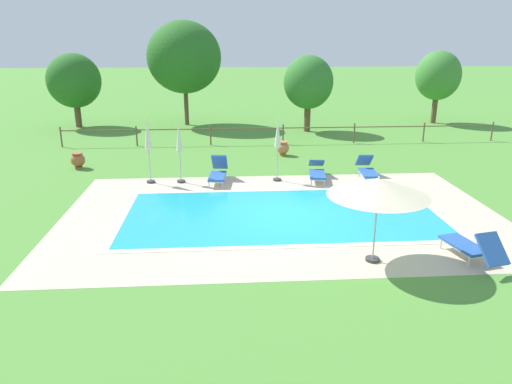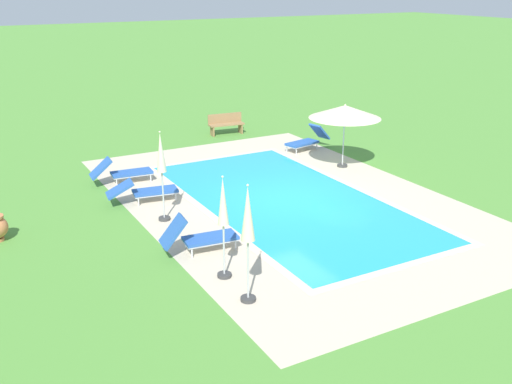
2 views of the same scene
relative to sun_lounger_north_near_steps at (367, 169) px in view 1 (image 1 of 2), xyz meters
name	(u,v)px [view 1 (image 1 of 2)]	position (x,y,z in m)	size (l,w,h in m)	color
ground_plane	(281,214)	(-3.91, -3.78, -0.38)	(160.00, 160.00, 0.00)	#518E38
pool_deck_paving	(281,214)	(-3.91, -3.78, -0.37)	(13.89, 8.82, 0.01)	beige
swimming_pool_water	(281,214)	(-3.91, -3.78, -0.37)	(9.84, 4.78, 0.01)	#23A8C1
pool_coping_rim	(281,214)	(-3.91, -3.78, -0.37)	(10.32, 5.26, 0.01)	beige
sun_lounger_north_near_steps	(367,169)	(0.00, 0.00, 0.00)	(0.76, 2.01, 0.88)	#2856A8
sun_lounger_north_mid	(472,246)	(0.46, -7.42, 0.01)	(0.98, 2.00, 0.93)	#2856A8
sun_lounger_north_far	(317,171)	(-2.04, -0.04, -0.02)	(0.89, 2.13, 0.72)	#2856A8
sun_lounger_north_end	(218,172)	(-5.95, -0.06, 0.02)	(0.78, 1.91, 0.99)	#2856A8
patio_umbrella_open_foreground	(378,187)	(-2.01, -7.27, 1.58)	(2.48, 2.48, 2.22)	#383838
patio_umbrella_closed_row_west	(278,138)	(-3.63, -0.03, 1.31)	(0.32, 0.32, 2.50)	#383838
patio_umbrella_closed_row_mid_west	(148,139)	(-8.57, 0.03, 1.37)	(0.32, 0.32, 2.53)	#383838
patio_umbrella_closed_row_centre	(179,143)	(-7.40, -0.01, 1.18)	(0.32, 0.32, 2.36)	#383838
terracotta_urn_near_fence	(283,148)	(-2.89, 4.15, -0.01)	(0.60, 0.60, 0.67)	#C67547
terracotta_urn_by_tree	(78,160)	(-11.99, 2.41, -0.01)	(0.60, 0.60, 0.68)	#A85B38
perimeter_fence	(283,131)	(-2.56, 6.74, 0.33)	(23.03, 0.08, 1.05)	brown
tree_far_west	(74,81)	(-14.82, 12.67, 2.48)	(3.25, 3.25, 4.52)	brown
tree_west_mid	(184,57)	(-8.05, 12.99, 3.84)	(4.61, 4.61, 6.43)	brown
tree_centre	(438,76)	(8.18, 12.54, 2.67)	(2.84, 2.84, 4.62)	brown
tree_east_mid	(308,82)	(-0.67, 10.20, 2.51)	(2.90, 2.90, 4.45)	brown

